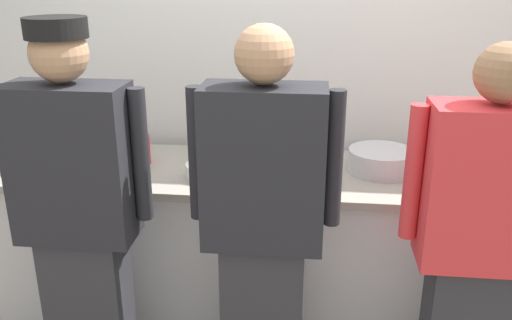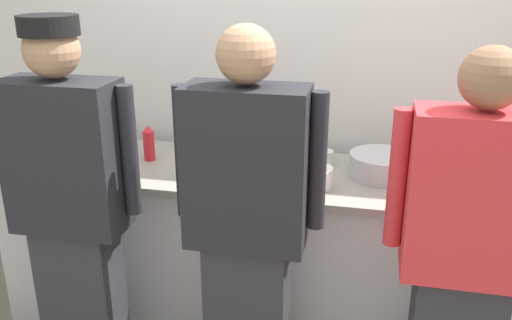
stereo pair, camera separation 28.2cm
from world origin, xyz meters
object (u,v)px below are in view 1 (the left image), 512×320
(ramekin_yellow_sauce, at_px, (89,170))
(chefs_knife, at_px, (252,160))
(ramekin_green_sauce, at_px, (34,165))
(deli_cup, at_px, (322,156))
(squeeze_bottle_primary, at_px, (92,148))
(mixing_bowl_steel, at_px, (381,161))
(chef_near_left, at_px, (79,214))
(sheet_tray, at_px, (477,178))
(squeeze_bottle_spare, at_px, (144,147))
(chef_center, at_px, (263,224))
(plate_stack_front, at_px, (316,174))
(squeeze_bottle_secondary, at_px, (286,149))
(plate_stack_rear, at_px, (205,171))
(chef_far_right, at_px, (478,245))

(ramekin_yellow_sauce, xyz_separation_m, chefs_knife, (0.81, 0.29, -0.01))
(chefs_knife, bearing_deg, ramekin_green_sauce, -166.57)
(ramekin_green_sauce, bearing_deg, ramekin_yellow_sauce, -3.47)
(deli_cup, xyz_separation_m, chefs_knife, (-0.38, -0.01, -0.04))
(squeeze_bottle_primary, height_order, ramekin_yellow_sauce, squeeze_bottle_primary)
(ramekin_green_sauce, bearing_deg, chefs_knife, 13.43)
(mixing_bowl_steel, xyz_separation_m, deli_cup, (-0.30, 0.10, -0.02))
(mixing_bowl_steel, xyz_separation_m, ramekin_green_sauce, (-1.81, -0.18, -0.03))
(chef_near_left, bearing_deg, sheet_tray, 19.28)
(mixing_bowl_steel, height_order, squeeze_bottle_spare, squeeze_bottle_spare)
(ramekin_yellow_sauce, bearing_deg, mixing_bowl_steel, 7.57)
(chef_center, distance_m, ramekin_yellow_sauce, 1.07)
(ramekin_yellow_sauce, bearing_deg, chef_near_left, -71.94)
(squeeze_bottle_primary, bearing_deg, plate_stack_front, -6.54)
(squeeze_bottle_primary, distance_m, squeeze_bottle_spare, 0.28)
(ramekin_green_sauce, bearing_deg, chef_near_left, -47.89)
(mixing_bowl_steel, height_order, ramekin_green_sauce, mixing_bowl_steel)
(chef_center, distance_m, squeeze_bottle_spare, 0.97)
(plate_stack_front, xyz_separation_m, ramekin_yellow_sauce, (-1.16, 0.00, -0.03))
(squeeze_bottle_spare, bearing_deg, squeeze_bottle_secondary, 3.50)
(squeeze_bottle_primary, bearing_deg, chefs_knife, 10.36)
(plate_stack_rear, bearing_deg, sheet_tray, 4.38)
(chef_center, height_order, squeeze_bottle_secondary, chef_center)
(chef_far_right, distance_m, chefs_knife, 1.28)
(chef_far_right, relative_size, plate_stack_rear, 8.75)
(chef_far_right, distance_m, ramekin_green_sauce, 2.18)
(deli_cup, bearing_deg, sheet_tray, -12.89)
(mixing_bowl_steel, xyz_separation_m, chefs_knife, (-0.69, 0.09, -0.05))
(chef_near_left, bearing_deg, chef_far_right, -0.09)
(mixing_bowl_steel, distance_m, squeeze_bottle_primary, 1.53)
(chef_center, bearing_deg, ramekin_green_sauce, 158.38)
(plate_stack_front, distance_m, squeeze_bottle_secondary, 0.28)
(mixing_bowl_steel, distance_m, sheet_tray, 0.48)
(squeeze_bottle_spare, xyz_separation_m, ramekin_yellow_sauce, (-0.24, -0.18, -0.07))
(chef_center, height_order, squeeze_bottle_primary, chef_center)
(plate_stack_front, relative_size, deli_cup, 2.22)
(plate_stack_rear, distance_m, deli_cup, 0.65)
(chef_far_right, distance_m, plate_stack_front, 0.82)
(chef_center, height_order, ramekin_green_sauce, chef_center)
(chefs_knife, bearing_deg, mixing_bowl_steel, -7.29)
(mixing_bowl_steel, bearing_deg, chef_far_right, -66.20)
(squeeze_bottle_secondary, xyz_separation_m, deli_cup, (0.19, 0.08, -0.05))
(squeeze_bottle_spare, distance_m, deli_cup, 0.96)
(plate_stack_front, height_order, ramekin_yellow_sauce, plate_stack_front)
(chefs_knife, bearing_deg, plate_stack_front, -39.61)
(squeeze_bottle_secondary, xyz_separation_m, chefs_knife, (-0.19, 0.06, -0.09))
(chef_near_left, distance_m, ramekin_yellow_sauce, 0.53)
(sheet_tray, bearing_deg, plate_stack_rear, -175.62)
(ramekin_green_sauce, bearing_deg, deli_cup, 10.55)
(ramekin_green_sauce, relative_size, deli_cup, 0.93)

